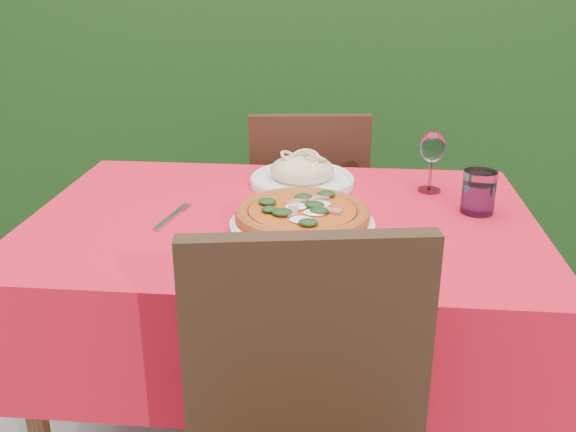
# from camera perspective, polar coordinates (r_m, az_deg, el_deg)

# --- Properties ---
(hedge) EXTENTS (3.20, 0.55, 1.78)m
(hedge) POSITION_cam_1_polar(r_m,az_deg,el_deg) (3.08, 2.55, 13.59)
(hedge) COLOR black
(hedge) RESTS_ON ground
(dining_table) EXTENTS (1.26, 0.86, 0.75)m
(dining_table) POSITION_cam_1_polar(r_m,az_deg,el_deg) (1.68, -0.52, -4.81)
(dining_table) COLOR #452C16
(dining_table) RESTS_ON ground
(chair_far) EXTENTS (0.44, 0.44, 0.88)m
(chair_far) POSITION_cam_1_polar(r_m,az_deg,el_deg) (2.30, 1.75, 0.29)
(chair_far) COLOR black
(chair_far) RESTS_ON ground
(pizza_plate) EXTENTS (0.41, 0.41, 0.06)m
(pizza_plate) POSITION_cam_1_polar(r_m,az_deg,el_deg) (1.52, 1.28, -0.14)
(pizza_plate) COLOR white
(pizza_plate) RESTS_ON dining_table
(pasta_plate) EXTENTS (0.30, 0.30, 0.08)m
(pasta_plate) POSITION_cam_1_polar(r_m,az_deg,el_deg) (1.84, 1.27, 3.71)
(pasta_plate) COLOR silver
(pasta_plate) RESTS_ON dining_table
(water_glass) EXTENTS (0.08, 0.08, 0.11)m
(water_glass) POSITION_cam_1_polar(r_m,az_deg,el_deg) (1.69, 16.56, 1.87)
(water_glass) COLOR silver
(water_glass) RESTS_ON dining_table
(wine_glass) EXTENTS (0.07, 0.07, 0.17)m
(wine_glass) POSITION_cam_1_polar(r_m,az_deg,el_deg) (1.80, 12.72, 5.80)
(wine_glass) COLOR silver
(wine_glass) RESTS_ON dining_table
(fork) EXTENTS (0.06, 0.20, 0.01)m
(fork) POSITION_cam_1_polar(r_m,az_deg,el_deg) (1.61, -10.54, -0.25)
(fork) COLOR #B9B9C0
(fork) RESTS_ON dining_table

